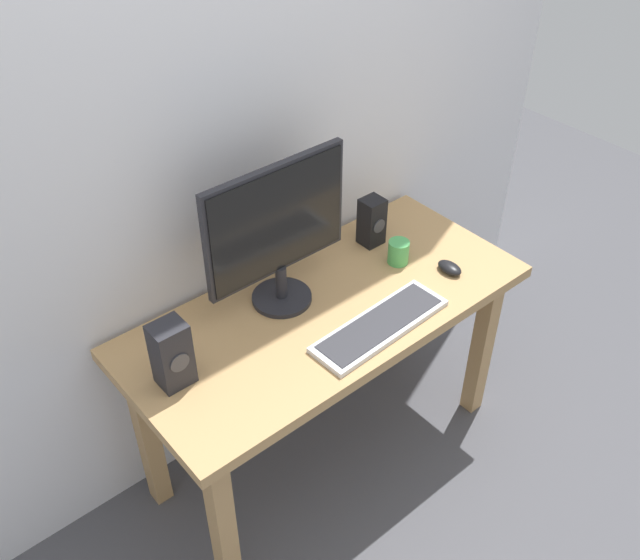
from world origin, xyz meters
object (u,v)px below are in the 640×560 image
at_px(desk, 326,330).
at_px(speaker_left, 172,354).
at_px(speaker_right, 372,221).
at_px(coffee_mug, 398,252).
at_px(mouse, 450,268).
at_px(monitor, 277,230).
at_px(keyboard_primary, 380,325).

bearing_deg(desk, speaker_left, 176.92).
bearing_deg(speaker_right, coffee_mug, -93.39).
xyz_separation_m(mouse, speaker_left, (-0.97, 0.16, 0.09)).
height_order(mouse, coffee_mug, coffee_mug).
distance_m(monitor, speaker_right, 0.47).
distance_m(mouse, speaker_left, 0.99).
bearing_deg(speaker_left, desk, -3.08).
xyz_separation_m(desk, speaker_left, (-0.54, 0.03, 0.21)).
relative_size(keyboard_primary, speaker_right, 2.71).
bearing_deg(mouse, desk, 162.96).
xyz_separation_m(monitor, coffee_mug, (0.43, -0.11, -0.23)).
bearing_deg(monitor, desk, -54.34).
relative_size(desk, speaker_right, 7.53).
bearing_deg(mouse, speaker_left, 170.64).
height_order(keyboard_primary, coffee_mug, coffee_mug).
relative_size(speaker_left, coffee_mug, 2.49).
bearing_deg(speaker_right, desk, -154.99).
bearing_deg(coffee_mug, mouse, -57.76).
bearing_deg(monitor, keyboard_primary, -64.53).
bearing_deg(keyboard_primary, mouse, 7.85).
height_order(keyboard_primary, mouse, mouse).
height_order(desk, mouse, mouse).
relative_size(mouse, speaker_left, 0.44).
bearing_deg(speaker_right, mouse, -73.68).
bearing_deg(monitor, coffee_mug, -14.19).
xyz_separation_m(monitor, speaker_left, (-0.45, -0.10, -0.17)).
distance_m(mouse, coffee_mug, 0.18).
distance_m(desk, coffee_mug, 0.37).
relative_size(monitor, keyboard_primary, 1.04).
bearing_deg(keyboard_primary, speaker_left, 160.19).
distance_m(desk, keyboard_primary, 0.23).
relative_size(desk, mouse, 14.42).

